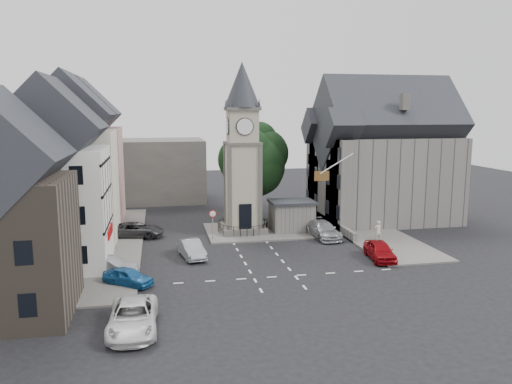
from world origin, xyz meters
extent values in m
plane|color=black|center=(0.00, 0.00, 0.00)|extent=(120.00, 120.00, 0.00)
cube|color=#595651|center=(-12.50, 6.00, 0.07)|extent=(6.00, 30.00, 0.14)
cube|color=#595651|center=(12.00, 8.00, 0.07)|extent=(6.00, 26.00, 0.14)
cube|color=#595651|center=(1.50, 8.00, 0.08)|extent=(10.00, 8.00, 0.16)
cube|color=silver|center=(0.00, -5.50, 0.01)|extent=(20.00, 8.00, 0.01)
cube|color=#4C4944|center=(0.00, 8.00, 0.35)|extent=(4.20, 4.20, 0.70)
torus|color=black|center=(0.00, 8.00, 1.08)|extent=(4.86, 4.86, 0.06)
cube|color=#ACA68A|center=(0.00, 8.00, 4.70)|extent=(3.00, 3.00, 8.00)
cube|color=black|center=(0.00, 6.55, 1.90)|extent=(1.20, 0.25, 2.40)
cube|color=#4C4944|center=(0.00, 8.00, 8.70)|extent=(3.30, 3.30, 0.25)
cube|color=#ACA68A|center=(0.00, 8.00, 10.30)|extent=(2.70, 2.70, 3.20)
cylinder|color=white|center=(0.00, 6.60, 10.30)|extent=(1.50, 0.12, 1.50)
cube|color=#4C4944|center=(0.00, 8.00, 11.90)|extent=(3.10, 3.10, 0.30)
cone|color=#212429|center=(0.00, 8.00, 14.15)|extent=(3.40, 3.40, 4.20)
cube|color=#67635E|center=(4.80, 7.50, 1.40)|extent=(4.00, 3.00, 2.80)
cube|color=#212429|center=(4.80, 7.50, 2.95)|extent=(4.30, 3.30, 0.25)
cylinder|color=black|center=(2.00, 13.00, 2.20)|extent=(0.70, 0.70, 4.40)
cylinder|color=black|center=(-3.20, 5.50, 1.25)|extent=(0.10, 0.10, 2.50)
cone|color=#A50C0C|center=(-3.20, 5.40, 2.50)|extent=(0.70, 0.06, 0.70)
cone|color=white|center=(-3.20, 5.38, 2.50)|extent=(0.54, 0.04, 0.54)
cube|color=tan|center=(-15.50, 16.00, 5.00)|extent=(7.50, 7.00, 10.00)
cube|color=beige|center=(-15.50, 8.00, 5.00)|extent=(7.50, 7.00, 10.00)
cube|color=silver|center=(-15.50, 0.00, 4.50)|extent=(7.50, 7.00, 9.00)
cube|color=#4C4944|center=(-12.00, 28.00, 4.00)|extent=(20.00, 10.00, 8.00)
cube|color=#67635E|center=(16.00, 11.00, 4.50)|extent=(14.00, 10.00, 9.00)
cube|color=#67635E|center=(9.80, 7.50, 4.50)|extent=(1.60, 4.40, 9.00)
cube|color=#67635E|center=(9.80, 14.50, 4.50)|extent=(1.60, 4.40, 9.00)
cube|color=#67635E|center=(9.20, 10.00, 0.45)|extent=(0.40, 16.00, 0.90)
cylinder|color=white|center=(8.00, 4.00, 7.00)|extent=(3.17, 0.10, 1.89)
plane|color=#B21414|center=(6.60, 4.00, 5.90)|extent=(1.40, 0.00, 1.40)
imported|color=#1C5B9C|center=(-10.14, -5.29, 0.62)|extent=(3.79, 3.30, 1.23)
imported|color=gray|center=(-11.50, -2.75, 0.65)|extent=(4.13, 2.98, 1.29)
imported|color=#2F2F31|center=(-10.15, 8.00, 0.71)|extent=(5.45, 3.21, 1.42)
imported|color=#9B9FA4|center=(-5.50, 0.50, 0.71)|extent=(2.32, 4.54, 1.43)
imported|color=#A1A3A9|center=(7.00, 4.50, 0.76)|extent=(2.60, 5.43, 1.53)
imported|color=maroon|center=(9.20, -3.00, 0.75)|extent=(2.30, 4.57, 1.49)
imported|color=silver|center=(-9.50, -12.61, 0.76)|extent=(2.66, 5.55, 1.53)
imported|color=beige|center=(11.50, 2.35, 0.95)|extent=(0.76, 0.56, 1.90)
camera|label=1|loc=(-7.91, -38.77, 11.73)|focal=35.00mm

